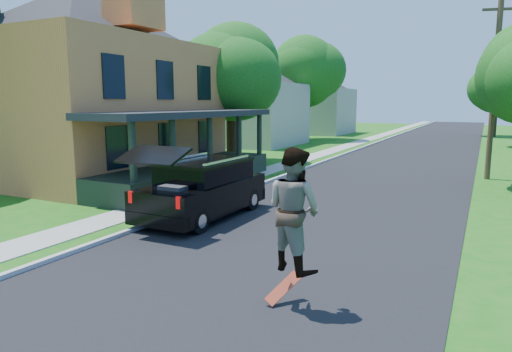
% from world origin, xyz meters
% --- Properties ---
extents(ground, '(140.00, 140.00, 0.00)m').
position_xyz_m(ground, '(0.00, 0.00, 0.00)').
color(ground, '#176113').
rests_on(ground, ground).
extents(street, '(8.00, 120.00, 0.02)m').
position_xyz_m(street, '(0.00, 20.00, 0.00)').
color(street, black).
rests_on(street, ground).
extents(curb, '(0.15, 120.00, 0.12)m').
position_xyz_m(curb, '(-4.05, 20.00, 0.00)').
color(curb, '#AFAFAA').
rests_on(curb, ground).
extents(sidewalk, '(1.30, 120.00, 0.03)m').
position_xyz_m(sidewalk, '(-5.60, 20.00, 0.00)').
color(sidewalk, gray).
rests_on(sidewalk, ground).
extents(front_walk, '(6.50, 1.20, 0.03)m').
position_xyz_m(front_walk, '(-9.50, 6.00, 0.00)').
color(front_walk, gray).
rests_on(front_walk, ground).
extents(main_house, '(15.56, 15.56, 10.10)m').
position_xyz_m(main_house, '(-12.80, 5.99, 4.92)').
color(main_house, '#E67F43').
rests_on(main_house, ground).
extents(neighbor_house_mid, '(12.78, 12.78, 8.30)m').
position_xyz_m(neighbor_house_mid, '(-13.50, 24.00, 4.19)').
color(neighbor_house_mid, '#B0A89C').
rests_on(neighbor_house_mid, ground).
extents(neighbor_house_far, '(12.78, 12.78, 8.30)m').
position_xyz_m(neighbor_house_far, '(-13.50, 40.00, 4.19)').
color(neighbor_house_far, '#B0A89C').
rests_on(neighbor_house_far, ground).
extents(black_suv, '(1.94, 5.03, 2.34)m').
position_xyz_m(black_suv, '(-3.20, 1.50, 0.90)').
color(black_suv, black).
rests_on(black_suv, ground).
extents(skateboarder, '(1.23, 1.11, 2.07)m').
position_xyz_m(skateboarder, '(1.56, -3.00, 1.72)').
color(skateboarder, black).
rests_on(skateboarder, ground).
extents(skateboard, '(0.49, 0.60, 0.50)m').
position_xyz_m(skateboard, '(1.35, -2.94, 0.26)').
color(skateboard, '#A3270D').
rests_on(skateboard, ground).
extents(tree_left_mid, '(6.15, 6.00, 8.80)m').
position_xyz_m(tree_left_mid, '(-9.15, 13.62, 5.50)').
color(tree_left_mid, black).
rests_on(tree_left_mid, ground).
extents(tree_left_far, '(6.71, 6.67, 10.15)m').
position_xyz_m(tree_left_far, '(-10.93, 30.12, 6.66)').
color(tree_left_far, black).
rests_on(tree_left_far, ground).
extents(tree_right_far, '(7.05, 6.85, 7.72)m').
position_xyz_m(tree_right_far, '(4.95, 43.11, 4.82)').
color(tree_right_far, black).
rests_on(tree_right_far, ground).
extents(utility_pole_near, '(1.46, 0.50, 8.02)m').
position_xyz_m(utility_pole_near, '(4.50, 13.32, 4.14)').
color(utility_pole_near, '#40301D').
rests_on(utility_pole_near, ground).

